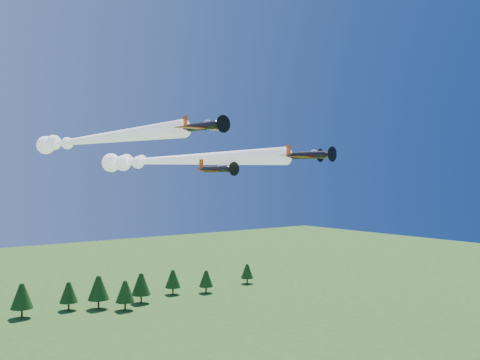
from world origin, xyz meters
TOP-DOWN VIEW (x-y plane):
  - plane_lead at (-2.78, 20.34)m, footprint 13.18×54.03m
  - plane_left at (-13.46, 29.47)m, footprint 10.23×59.10m
  - plane_right at (5.42, 34.25)m, footprint 15.79×58.27m
  - plane_slot at (-2.36, 6.34)m, footprint 7.67×8.32m
  - treeline at (-1.10, 112.32)m, footprint 171.50×19.06m

SIDE VIEW (x-z plane):
  - treeline at x=-1.10m, z-range 0.61..12.59m
  - plane_slot at x=-2.36m, z-range 44.45..47.13m
  - plane_lead at x=-2.78m, z-range 45.68..49.38m
  - plane_right at x=5.42m, z-range 46.15..49.85m
  - plane_left at x=-13.46m, z-range 49.35..53.05m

